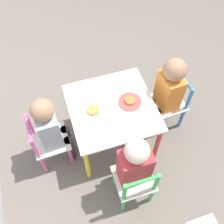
{
  "coord_description": "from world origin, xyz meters",
  "views": [
    {
      "loc": [
        -1.04,
        0.33,
        2.0
      ],
      "look_at": [
        0.0,
        0.0,
        0.38
      ],
      "focal_mm": 42.0,
      "sensor_mm": 36.0,
      "label": 1
    }
  ],
  "objects_px": {
    "kids_table": "(112,112)",
    "chair_pink": "(48,142)",
    "child_front": "(168,89)",
    "child_left": "(133,164)",
    "child_back": "(51,127)",
    "chair_blue": "(170,103)",
    "chair_green": "(134,182)",
    "plate_front": "(130,101)",
    "plate_back": "(94,111)"
  },
  "relations": [
    {
      "from": "chair_blue",
      "to": "child_left",
      "type": "relative_size",
      "value": 0.7
    },
    {
      "from": "plate_front",
      "to": "child_front",
      "type": "bearing_deg",
      "value": -84.9
    },
    {
      "from": "child_back",
      "to": "plate_front",
      "type": "relative_size",
      "value": 4.26
    },
    {
      "from": "child_front",
      "to": "child_left",
      "type": "xyz_separation_m",
      "value": [
        -0.48,
        0.45,
        -0.02
      ]
    },
    {
      "from": "chair_blue",
      "to": "child_left",
      "type": "height_order",
      "value": "child_left"
    },
    {
      "from": "child_front",
      "to": "child_back",
      "type": "distance_m",
      "value": 0.91
    },
    {
      "from": "chair_blue",
      "to": "plate_front",
      "type": "bearing_deg",
      "value": -88.7
    },
    {
      "from": "chair_blue",
      "to": "child_front",
      "type": "height_order",
      "value": "child_front"
    },
    {
      "from": "chair_blue",
      "to": "child_back",
      "type": "distance_m",
      "value": 0.98
    },
    {
      "from": "chair_green",
      "to": "child_left",
      "type": "xyz_separation_m",
      "value": [
        0.06,
        -0.0,
        0.18
      ]
    },
    {
      "from": "child_front",
      "to": "child_left",
      "type": "distance_m",
      "value": 0.66
    },
    {
      "from": "child_back",
      "to": "child_left",
      "type": "bearing_deg",
      "value": -136.36
    },
    {
      "from": "child_front",
      "to": "plate_front",
      "type": "distance_m",
      "value": 0.32
    },
    {
      "from": "chair_pink",
      "to": "plate_back",
      "type": "bearing_deg",
      "value": -89.07
    },
    {
      "from": "chair_blue",
      "to": "plate_front",
      "type": "height_order",
      "value": "chair_blue"
    },
    {
      "from": "chair_blue",
      "to": "chair_pink",
      "type": "distance_m",
      "value": 1.03
    },
    {
      "from": "chair_blue",
      "to": "child_back",
      "type": "relative_size",
      "value": 0.7
    },
    {
      "from": "child_front",
      "to": "plate_front",
      "type": "height_order",
      "value": "child_front"
    },
    {
      "from": "kids_table",
      "to": "plate_back",
      "type": "distance_m",
      "value": 0.15
    },
    {
      "from": "chair_green",
      "to": "child_left",
      "type": "height_order",
      "value": "child_left"
    },
    {
      "from": "child_front",
      "to": "plate_back",
      "type": "height_order",
      "value": "child_front"
    },
    {
      "from": "chair_blue",
      "to": "plate_front",
      "type": "xyz_separation_m",
      "value": [
        -0.03,
        0.37,
        0.21
      ]
    },
    {
      "from": "child_back",
      "to": "plate_back",
      "type": "bearing_deg",
      "value": -88.89
    },
    {
      "from": "chair_green",
      "to": "child_left",
      "type": "bearing_deg",
      "value": -90.0
    },
    {
      "from": "chair_blue",
      "to": "plate_back",
      "type": "height_order",
      "value": "chair_blue"
    },
    {
      "from": "child_back",
      "to": "plate_back",
      "type": "height_order",
      "value": "child_back"
    },
    {
      "from": "chair_blue",
      "to": "chair_pink",
      "type": "bearing_deg",
      "value": -90.51
    },
    {
      "from": "child_left",
      "to": "plate_back",
      "type": "distance_m",
      "value": 0.47
    },
    {
      "from": "plate_front",
      "to": "child_left",
      "type": "bearing_deg",
      "value": 162.83
    },
    {
      "from": "child_back",
      "to": "child_front",
      "type": "bearing_deg",
      "value": -89.49
    },
    {
      "from": "plate_front",
      "to": "kids_table",
      "type": "bearing_deg",
      "value": 90.0
    },
    {
      "from": "plate_front",
      "to": "chair_pink",
      "type": "bearing_deg",
      "value": 91.99
    },
    {
      "from": "child_left",
      "to": "chair_blue",
      "type": "bearing_deg",
      "value": -136.53
    },
    {
      "from": "child_back",
      "to": "child_left",
      "type": "distance_m",
      "value": 0.62
    },
    {
      "from": "chair_green",
      "to": "plate_back",
      "type": "height_order",
      "value": "chair_green"
    },
    {
      "from": "child_left",
      "to": "chair_pink",
      "type": "bearing_deg",
      "value": -39.83
    },
    {
      "from": "child_front",
      "to": "plate_front",
      "type": "bearing_deg",
      "value": -88.45
    },
    {
      "from": "chair_blue",
      "to": "child_back",
      "type": "height_order",
      "value": "child_back"
    },
    {
      "from": "kids_table",
      "to": "plate_front",
      "type": "height_order",
      "value": "plate_front"
    },
    {
      "from": "child_front",
      "to": "child_back",
      "type": "height_order",
      "value": "child_front"
    },
    {
      "from": "kids_table",
      "to": "chair_pink",
      "type": "height_order",
      "value": "chair_pink"
    },
    {
      "from": "kids_table",
      "to": "child_front",
      "type": "xyz_separation_m",
      "value": [
        0.03,
        -0.45,
        0.06
      ]
    },
    {
      "from": "kids_table",
      "to": "plate_back",
      "type": "height_order",
      "value": "plate_back"
    },
    {
      "from": "chair_pink",
      "to": "child_left",
      "type": "relative_size",
      "value": 0.7
    },
    {
      "from": "kids_table",
      "to": "chair_pink",
      "type": "bearing_deg",
      "value": 92.53
    },
    {
      "from": "kids_table",
      "to": "child_front",
      "type": "bearing_deg",
      "value": -86.45
    },
    {
      "from": "chair_blue",
      "to": "child_front",
      "type": "relative_size",
      "value": 0.68
    },
    {
      "from": "kids_table",
      "to": "chair_blue",
      "type": "height_order",
      "value": "chair_blue"
    },
    {
      "from": "child_back",
      "to": "chair_green",
      "type": "bearing_deg",
      "value": -140.17
    },
    {
      "from": "plate_front",
      "to": "plate_back",
      "type": "distance_m",
      "value": 0.28
    }
  ]
}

